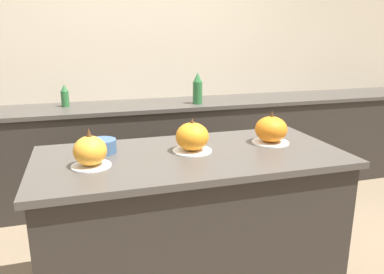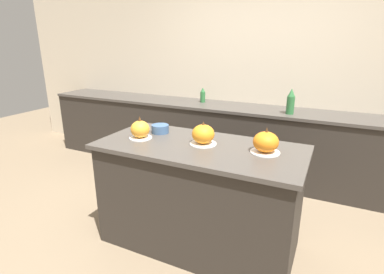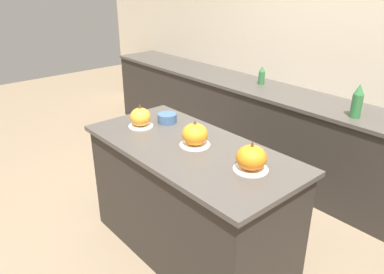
% 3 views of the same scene
% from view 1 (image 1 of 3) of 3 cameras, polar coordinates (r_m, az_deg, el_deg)
% --- Properties ---
extents(wall_back, '(8.00, 0.06, 2.50)m').
position_cam_1_polar(wall_back, '(3.75, -8.43, 10.96)').
color(wall_back, beige).
rests_on(wall_back, ground_plane).
extents(kitchen_island, '(1.65, 0.78, 0.91)m').
position_cam_1_polar(kitchen_island, '(2.20, -0.12, -13.84)').
color(kitchen_island, '#2D2823').
rests_on(kitchen_island, ground_plane).
extents(back_counter, '(6.00, 0.60, 0.91)m').
position_cam_1_polar(back_counter, '(3.58, -7.15, -2.18)').
color(back_counter, '#2D2823').
rests_on(back_counter, ground_plane).
extents(pumpkin_cake_left, '(0.19, 0.19, 0.19)m').
position_cam_1_polar(pumpkin_cake_left, '(1.86, -15.26, -2.18)').
color(pumpkin_cake_left, white).
rests_on(pumpkin_cake_left, kitchen_island).
extents(pumpkin_cake_center, '(0.21, 0.21, 0.19)m').
position_cam_1_polar(pumpkin_cake_center, '(2.03, 0.03, -0.07)').
color(pumpkin_cake_center, white).
rests_on(pumpkin_cake_center, kitchen_island).
extents(pumpkin_cake_right, '(0.22, 0.22, 0.20)m').
position_cam_1_polar(pumpkin_cake_right, '(2.24, 11.95, 1.04)').
color(pumpkin_cake_right, white).
rests_on(pumpkin_cake_right, kitchen_island).
extents(bottle_tall, '(0.09, 0.09, 0.29)m').
position_cam_1_polar(bottle_tall, '(3.43, 0.85, 7.36)').
color(bottle_tall, '#2D6B38').
rests_on(bottle_tall, back_counter).
extents(bottle_short, '(0.07, 0.07, 0.20)m').
position_cam_1_polar(bottle_short, '(3.48, -18.81, 5.93)').
color(bottle_short, '#2D6B38').
rests_on(bottle_short, back_counter).
extents(mixing_bowl, '(0.15, 0.15, 0.07)m').
position_cam_1_polar(mixing_bowl, '(2.08, -13.57, -1.37)').
color(mixing_bowl, '#3D5B84').
rests_on(mixing_bowl, kitchen_island).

